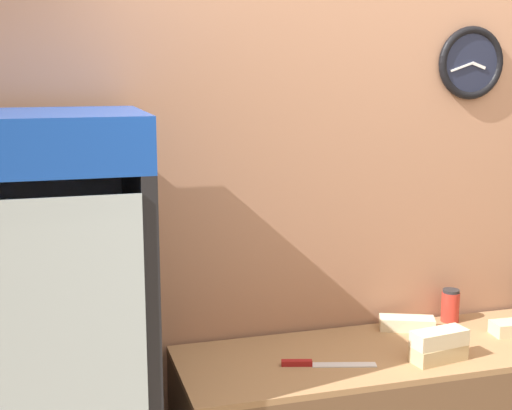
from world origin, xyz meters
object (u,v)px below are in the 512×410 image
object	(u,v)px
sandwich_stack_middle	(439,338)
condiment_jar	(450,306)
beverage_cooler	(47,351)
sandwich_flat_right	(407,323)
chefs_knife	(315,364)
sandwich_stack_bottom	(439,353)

from	to	relation	value
sandwich_stack_middle	condiment_jar	bearing A→B (deg)	53.69
beverage_cooler	sandwich_flat_right	xyz separation A→B (m)	(1.53, 0.19, -0.12)
sandwich_stack_middle	condiment_jar	xyz separation A→B (m)	(0.28, 0.39, -0.02)
beverage_cooler	chefs_knife	world-z (taller)	beverage_cooler
condiment_jar	beverage_cooler	bearing A→B (deg)	-172.55
sandwich_stack_bottom	sandwich_stack_middle	world-z (taller)	sandwich_stack_middle
sandwich_flat_right	chefs_knife	xyz separation A→B (m)	(-0.53, -0.25, -0.02)
beverage_cooler	sandwich_flat_right	world-z (taller)	beverage_cooler
sandwich_flat_right	chefs_knife	world-z (taller)	sandwich_flat_right
beverage_cooler	condiment_jar	distance (m)	1.79
beverage_cooler	condiment_jar	bearing A→B (deg)	7.45
sandwich_stack_middle	beverage_cooler	bearing A→B (deg)	174.03
beverage_cooler	sandwich_stack_middle	size ratio (longest dim) A/B	7.93
beverage_cooler	condiment_jar	size ratio (longest dim) A/B	12.40
beverage_cooler	sandwich_stack_bottom	distance (m)	1.50
sandwich_stack_bottom	chefs_knife	world-z (taller)	sandwich_stack_bottom
beverage_cooler	sandwich_stack_bottom	xyz separation A→B (m)	(1.48, -0.16, -0.12)
beverage_cooler	sandwich_stack_middle	world-z (taller)	beverage_cooler
sandwich_flat_right	chefs_knife	distance (m)	0.59
sandwich_stack_bottom	condiment_jar	size ratio (longest dim) A/B	1.58
condiment_jar	chefs_knife	bearing A→B (deg)	-159.21
sandwich_stack_bottom	sandwich_flat_right	distance (m)	0.35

